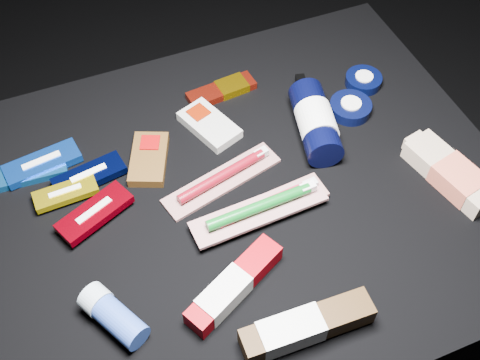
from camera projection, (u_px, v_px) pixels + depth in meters
name	position (u px, v px, depth m)	size (l,w,h in m)	color
ground	(236.00, 296.00, 1.38)	(3.00, 3.00, 0.00)	black
cloth_table	(235.00, 251.00, 1.22)	(0.98, 0.78, 0.40)	black
luna_bar_0	(32.00, 172.00, 1.08)	(0.12, 0.05, 0.02)	#145AA3
luna_bar_1	(42.00, 163.00, 1.09)	(0.14, 0.07, 0.02)	#0F42B3
luna_bar_2	(89.00, 176.00, 1.07)	(0.13, 0.07, 0.02)	black
luna_bar_3	(66.00, 193.00, 1.04)	(0.11, 0.04, 0.01)	gold
luna_bar_4	(95.00, 213.00, 1.01)	(0.14, 0.10, 0.02)	#81000C
clif_bar_0	(149.00, 157.00, 1.10)	(0.10, 0.13, 0.02)	#4B2F11
clif_bar_1	(208.00, 124.00, 1.15)	(0.10, 0.14, 0.02)	#BABAB2
power_bar	(225.00, 89.00, 1.21)	(0.14, 0.06, 0.02)	maroon
lotion_bottle	(315.00, 122.00, 1.12)	(0.10, 0.22, 0.07)	black
cream_tin_upper	(363.00, 80.00, 1.22)	(0.07, 0.07, 0.02)	black
cream_tin_lower	(350.00, 108.00, 1.17)	(0.08, 0.08, 0.03)	black
bodywash_bottle	(451.00, 174.00, 1.06)	(0.10, 0.19, 0.04)	tan
deodorant_stick	(113.00, 315.00, 0.90)	(0.09, 0.12, 0.05)	#2B49A4
toothbrush_pack_0	(223.00, 178.00, 1.07)	(0.23, 0.11, 0.03)	#A89F9B
toothbrush_pack_1	(267.00, 205.00, 1.03)	(0.23, 0.07, 0.03)	#AFAAA4
toothbrush_pack_2	(261.00, 208.00, 1.01)	(0.24, 0.07, 0.03)	#BAB4AF
toothpaste_carton_red	(231.00, 288.00, 0.93)	(0.19, 0.12, 0.04)	#8D0008
toothpaste_carton_green	(301.00, 328.00, 0.88)	(0.20, 0.05, 0.04)	#301D09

